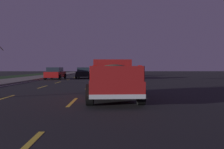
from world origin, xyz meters
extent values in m
plane|color=black|center=(27.00, 0.00, 0.00)|extent=(144.00, 144.00, 0.00)
cube|color=slate|center=(27.00, 7.45, 0.06)|extent=(108.00, 4.00, 0.12)
cube|color=yellow|center=(9.21, -1.75, 0.00)|extent=(2.40, 0.14, 0.01)
cube|color=yellow|center=(16.16, -1.75, 0.00)|extent=(2.40, 0.14, 0.01)
cube|color=yellow|center=(21.68, -1.75, 0.00)|extent=(2.40, 0.14, 0.01)
cube|color=yellow|center=(27.40, -1.75, 0.00)|extent=(2.40, 0.14, 0.01)
cube|color=yellow|center=(33.52, -1.75, 0.00)|extent=(2.40, 0.14, 0.01)
cube|color=yellow|center=(39.24, -1.75, 0.00)|extent=(2.40, 0.14, 0.01)
cube|color=yellow|center=(45.91, -1.75, 0.00)|extent=(2.40, 0.14, 0.01)
cube|color=yellow|center=(52.02, -1.75, 0.00)|extent=(2.40, 0.14, 0.01)
cube|color=yellow|center=(57.16, -1.75, 0.00)|extent=(2.40, 0.14, 0.01)
cube|color=yellow|center=(62.29, -1.75, 0.00)|extent=(2.40, 0.14, 0.01)
cube|color=yellow|center=(69.17, -1.75, 0.00)|extent=(2.40, 0.14, 0.01)
cube|color=yellow|center=(75.61, -1.75, 0.00)|extent=(2.40, 0.14, 0.01)
cube|color=yellow|center=(10.42, 1.75, 0.00)|extent=(2.40, 0.14, 0.01)
cube|color=yellow|center=(16.80, 1.75, 0.00)|extent=(2.40, 0.14, 0.01)
cube|color=yellow|center=(22.09, 1.75, 0.00)|extent=(2.40, 0.14, 0.01)
cube|color=yellow|center=(27.90, 1.75, 0.00)|extent=(2.40, 0.14, 0.01)
cube|color=yellow|center=(33.29, 1.75, 0.00)|extent=(2.40, 0.14, 0.01)
cube|color=yellow|center=(39.93, 1.75, 0.00)|extent=(2.40, 0.14, 0.01)
cube|color=yellow|center=(45.20, 1.75, 0.00)|extent=(2.40, 0.14, 0.01)
cube|color=yellow|center=(50.58, 1.75, 0.00)|extent=(2.40, 0.14, 0.01)
cube|color=yellow|center=(56.97, 1.75, 0.00)|extent=(2.40, 0.14, 0.01)
cube|color=yellow|center=(62.00, 1.75, 0.00)|extent=(2.40, 0.14, 0.01)
cube|color=yellow|center=(68.54, 1.75, 0.00)|extent=(2.40, 0.14, 0.01)
cube|color=yellow|center=(74.52, 1.75, 0.00)|extent=(2.40, 0.14, 0.01)
cube|color=yellow|center=(79.57, 1.75, 0.00)|extent=(2.40, 0.14, 0.01)
cube|color=silver|center=(27.00, 5.15, 0.00)|extent=(108.00, 0.14, 0.01)
cube|color=maroon|center=(10.19, -3.50, 0.67)|extent=(5.47, 2.20, 0.60)
cube|color=maroon|center=(11.37, -3.46, 1.42)|extent=(2.23, 1.92, 0.90)
cube|color=#1E2833|center=(10.32, -3.49, 1.47)|extent=(0.09, 1.44, 0.50)
cube|color=maroon|center=(9.07, -2.60, 1.25)|extent=(3.02, 0.19, 0.56)
cube|color=maroon|center=(9.14, -4.48, 1.25)|extent=(3.02, 0.19, 0.56)
cube|color=maroon|center=(7.53, -3.60, 1.25)|extent=(0.15, 1.88, 0.56)
cube|color=silver|center=(7.53, -3.60, 0.45)|extent=(0.20, 2.00, 0.16)
cube|color=red|center=(7.51, -2.80, 1.45)|extent=(0.07, 0.14, 0.20)
cube|color=red|center=(7.57, -4.40, 1.45)|extent=(0.07, 0.14, 0.20)
ellipsoid|color=#4C422D|center=(9.11, -3.54, 1.29)|extent=(2.65, 1.62, 0.64)
sphere|color=silver|center=(9.59, -3.16, 1.15)|extent=(0.40, 0.40, 0.40)
sphere|color=beige|center=(8.52, -3.86, 1.13)|extent=(0.34, 0.34, 0.34)
cylinder|color=black|center=(11.93, -2.43, 0.42)|extent=(0.84, 0.28, 0.84)
cylinder|color=black|center=(12.00, -4.43, 0.42)|extent=(0.84, 0.28, 0.84)
cylinder|color=black|center=(8.37, -2.57, 0.42)|extent=(0.84, 0.28, 0.84)
cylinder|color=black|center=(8.44, -4.57, 0.42)|extent=(0.84, 0.28, 0.84)
cube|color=#B2B5BA|center=(28.96, -3.62, 0.63)|extent=(4.42, 1.85, 0.70)
cube|color=#1E2833|center=(28.71, -3.62, 1.26)|extent=(2.48, 1.61, 0.56)
cylinder|color=black|center=(30.44, -2.70, 0.34)|extent=(0.68, 0.22, 0.68)
cylinder|color=black|center=(30.47, -4.50, 0.34)|extent=(0.68, 0.22, 0.68)
cylinder|color=black|center=(27.45, -2.73, 0.34)|extent=(0.68, 0.22, 0.68)
cylinder|color=black|center=(27.47, -4.53, 0.34)|extent=(0.68, 0.22, 0.68)
cube|color=red|center=(26.81, -3.64, 0.68)|extent=(0.10, 1.51, 0.10)
cube|color=maroon|center=(28.55, 3.52, 0.63)|extent=(4.44, 1.89, 0.70)
cube|color=#1E2833|center=(28.30, 3.52, 1.26)|extent=(2.50, 1.64, 0.56)
cylinder|color=black|center=(30.06, 4.39, 0.34)|extent=(0.68, 0.22, 0.68)
cylinder|color=black|center=(30.02, 2.59, 0.34)|extent=(0.68, 0.22, 0.68)
cylinder|color=black|center=(27.07, 4.45, 0.34)|extent=(0.68, 0.22, 0.68)
cylinder|color=black|center=(27.03, 2.65, 0.34)|extent=(0.68, 0.22, 0.68)
cube|color=red|center=(26.40, 3.56, 0.68)|extent=(0.11, 1.51, 0.10)
cube|color=black|center=(31.18, 0.12, 0.63)|extent=(4.42, 1.85, 0.70)
cube|color=#1E2833|center=(30.93, 0.12, 1.26)|extent=(2.48, 1.61, 0.56)
cylinder|color=black|center=(32.66, 1.04, 0.34)|extent=(0.68, 0.22, 0.68)
cylinder|color=black|center=(32.68, -0.76, 0.34)|extent=(0.68, 0.22, 0.68)
cylinder|color=black|center=(29.67, 1.00, 0.34)|extent=(0.68, 0.22, 0.68)
cylinder|color=black|center=(29.69, -0.80, 0.34)|extent=(0.68, 0.22, 0.68)
cube|color=red|center=(29.03, 0.10, 0.68)|extent=(0.10, 1.51, 0.10)
cube|color=silver|center=(40.07, -3.30, 0.63)|extent=(4.43, 1.88, 0.70)
cube|color=#1E2833|center=(39.82, -3.30, 1.26)|extent=(2.49, 1.63, 0.56)
cylinder|color=black|center=(41.55, -2.37, 0.34)|extent=(0.68, 0.22, 0.68)
cylinder|color=black|center=(41.59, -4.17, 0.34)|extent=(0.68, 0.22, 0.68)
cylinder|color=black|center=(38.56, -2.42, 0.34)|extent=(0.68, 0.22, 0.68)
cylinder|color=black|center=(38.59, -4.22, 0.34)|extent=(0.68, 0.22, 0.68)
cube|color=red|center=(37.92, -3.34, 0.68)|extent=(0.11, 1.51, 0.10)
cylinder|color=#423323|center=(34.11, 13.26, 4.64)|extent=(1.27, 0.34, 0.94)
camera|label=1|loc=(-0.19, -3.25, 1.46)|focal=35.32mm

